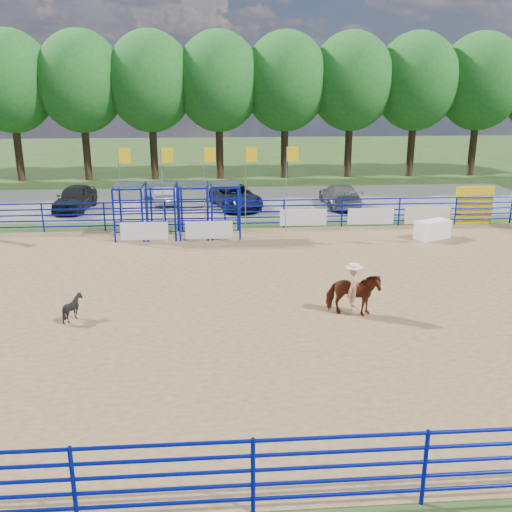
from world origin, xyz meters
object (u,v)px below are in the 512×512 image
at_px(calf, 73,307).
at_px(car_c, 235,197).
at_px(car_a, 75,198).
at_px(announcer_table, 432,230).
at_px(car_b, 164,192).
at_px(car_d, 340,195).
at_px(horse_and_rider, 353,290).

distance_m(calf, car_c, 17.27).
bearing_deg(car_c, car_a, 165.36).
relative_size(announcer_table, car_c, 0.34).
bearing_deg(car_a, calf, -72.86).
bearing_deg(car_b, car_c, 148.76).
bearing_deg(car_a, car_d, 4.43).
xyz_separation_m(car_a, car_b, (5.00, 1.70, -0.07)).
distance_m(announcer_table, car_b, 16.38).
height_order(announcer_table, car_a, car_a).
bearing_deg(horse_and_rider, calf, 178.05).
bearing_deg(calf, car_b, -25.67).
bearing_deg(car_a, announcer_table, -18.00).
xyz_separation_m(announcer_table, car_b, (-13.37, 9.46, 0.21)).
xyz_separation_m(announcer_table, car_c, (-9.05, 7.68, 0.23)).
xyz_separation_m(announcer_table, calf, (-14.82, -8.59, -0.03)).
distance_m(car_a, car_c, 9.32).
bearing_deg(horse_and_rider, car_a, 126.58).
relative_size(announcer_table, car_d, 0.35).
relative_size(horse_and_rider, car_d, 0.52).
relative_size(car_b, car_c, 0.82).
distance_m(car_c, car_d, 6.26).
bearing_deg(horse_and_rider, announcer_table, 55.95).
height_order(announcer_table, horse_and_rider, horse_and_rider).
height_order(car_a, car_d, car_a).
bearing_deg(calf, horse_and_rider, -113.00).
distance_m(car_a, car_d, 15.58).
height_order(car_a, car_b, car_a).
bearing_deg(car_b, calf, 76.53).
height_order(car_b, car_d, car_d).
xyz_separation_m(car_a, car_c, (9.32, -0.08, -0.05)).
xyz_separation_m(announcer_table, car_d, (-2.79, 7.63, 0.23)).
distance_m(announcer_table, car_d, 8.13).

